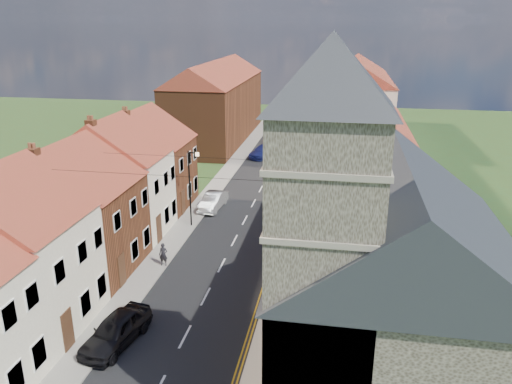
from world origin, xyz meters
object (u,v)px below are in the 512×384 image
Objects in this scene: car_far at (264,151)px; car_distant at (282,124)px; church at (385,275)px; car_near at (116,330)px; car_mid at (213,201)px; lamppost at (191,184)px; pedestrian_left at (163,255)px.

car_far is 1.01× the size of car_distant.
car_near is (-12.56, 1.57, -5.11)m from church.
car_far reaches higher than car_mid.
car_mid is (0.61, 4.17, -2.85)m from lamppost.
car_near is 8.29m from pedestrian_left.
car_near is 36.90m from car_far.
car_mid is at bearing 84.49° from pedestrian_left.
lamppost is 22.05m from car_far.
lamppost is 1.23× the size of car_far.
car_distant is (1.70, 34.42, -0.02)m from car_mid.
pedestrian_left is (-2.11, -28.59, 0.19)m from car_far.
car_distant is at bearing 92.48° from car_mid.
lamppost is at bearing 128.30° from church.
car_mid is 0.86× the size of car_far.
church reaches higher than lamppost.
car_mid is at bearing 100.66° from car_near.
car_far reaches higher than car_distant.
church is at bearing 3.55° from car_near.
car_near is 2.91× the size of pedestrian_left.
car_near reaches higher than car_mid.
church is 21.38m from lamppost.
car_near is at bearing -87.68° from lamppost.
church is 17.09m from pedestrian_left.
car_near is 1.07× the size of car_mid.
car_distant is at bearing 101.12° from church.
lamppost is at bearing -93.05° from car_mid.
car_distant is at bearing 84.31° from pedestrian_left.
lamppost is 7.33m from pedestrian_left.
car_far is (-10.95, 38.43, -5.17)m from church.
car_mid is (-12.56, 20.84, -5.18)m from church.
pedestrian_left is at bearing -75.03° from car_far.
church is 9.80× the size of pedestrian_left.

